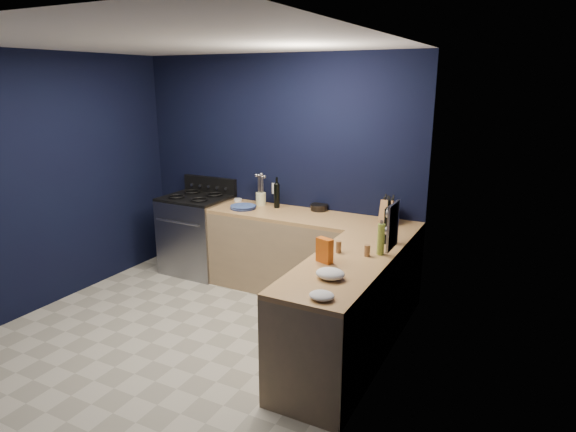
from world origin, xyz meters
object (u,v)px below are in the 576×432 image
Objects in this scene: gas_range at (198,235)px; crouton_bag at (325,250)px; knife_block at (388,212)px; plate_stack at (243,207)px; utensil_crock at (261,199)px.

crouton_bag is (2.21, -1.19, 0.54)m from gas_range.
knife_block is 1.33m from crouton_bag.
plate_stack is 1.96× the size of utensil_crock.
utensil_crock is at bearing 12.50° from gas_range.
gas_range is 2.41m from knife_block.
gas_range is 6.26× the size of utensil_crock.
utensil_crock reaches higher than gas_range.
utensil_crock is 1.53m from knife_block.
utensil_crock is at bearing 154.20° from crouton_bag.
crouton_bag is (1.50, -1.14, 0.08)m from plate_stack.
utensil_crock is at bearing 177.30° from knife_block.
crouton_bag reaches higher than gas_range.
knife_block reaches higher than utensil_crock.
crouton_bag is at bearing -44.43° from utensil_crock.
knife_block is (1.62, 0.19, 0.10)m from plate_stack.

